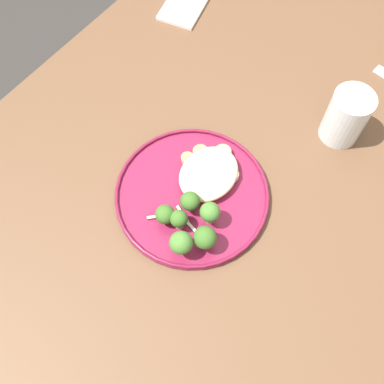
# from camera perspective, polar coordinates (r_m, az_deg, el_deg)

# --- Properties ---
(ground) EXTENTS (6.00, 6.00, 0.00)m
(ground) POSITION_cam_1_polar(r_m,az_deg,el_deg) (1.55, 1.92, -12.36)
(ground) COLOR #2D2B28
(wooden_dining_table) EXTENTS (1.40, 1.00, 0.74)m
(wooden_dining_table) POSITION_cam_1_polar(r_m,az_deg,el_deg) (0.93, 3.16, -2.55)
(wooden_dining_table) COLOR brown
(wooden_dining_table) RESTS_ON ground
(dinner_plate) EXTENTS (0.29, 0.29, 0.02)m
(dinner_plate) POSITION_cam_1_polar(r_m,az_deg,el_deg) (0.84, 0.00, -0.34)
(dinner_plate) COLOR maroon
(dinner_plate) RESTS_ON wooden_dining_table
(noodle_bed) EXTENTS (0.13, 0.10, 0.04)m
(noodle_bed) POSITION_cam_1_polar(r_m,az_deg,el_deg) (0.84, 2.13, 2.34)
(noodle_bed) COLOR beige
(noodle_bed) RESTS_ON dinner_plate
(seared_scallop_center_golden) EXTENTS (0.03, 0.03, 0.01)m
(seared_scallop_center_golden) POSITION_cam_1_polar(r_m,az_deg,el_deg) (0.88, 3.93, 5.03)
(seared_scallop_center_golden) COLOR beige
(seared_scallop_center_golden) RESTS_ON dinner_plate
(seared_scallop_left_edge) EXTENTS (0.03, 0.03, 0.01)m
(seared_scallop_left_edge) POSITION_cam_1_polar(r_m,az_deg,el_deg) (0.85, 2.12, 2.34)
(seared_scallop_left_edge) COLOR #E5C689
(seared_scallop_left_edge) RESTS_ON dinner_plate
(seared_scallop_tiny_bay) EXTENTS (0.03, 0.03, 0.01)m
(seared_scallop_tiny_bay) POSITION_cam_1_polar(r_m,az_deg,el_deg) (0.84, 2.39, 0.82)
(seared_scallop_tiny_bay) COLOR #DBB77A
(seared_scallop_tiny_bay) RESTS_ON dinner_plate
(seared_scallop_front_small) EXTENTS (0.03, 0.03, 0.01)m
(seared_scallop_front_small) POSITION_cam_1_polar(r_m,az_deg,el_deg) (0.85, 4.89, 2.24)
(seared_scallop_front_small) COLOR beige
(seared_scallop_front_small) RESTS_ON dinner_plate
(seared_scallop_half_hidden) EXTENTS (0.03, 0.03, 0.01)m
(seared_scallop_half_hidden) POSITION_cam_1_polar(r_m,az_deg,el_deg) (0.85, 0.76, 2.86)
(seared_scallop_half_hidden) COLOR #E5C689
(seared_scallop_half_hidden) RESTS_ON dinner_plate
(seared_scallop_rear_pale) EXTENTS (0.02, 0.02, 0.02)m
(seared_scallop_rear_pale) POSITION_cam_1_polar(r_m,az_deg,el_deg) (0.87, -0.58, 4.28)
(seared_scallop_rear_pale) COLOR #DBB77A
(seared_scallop_rear_pale) RESTS_ON dinner_plate
(seared_scallop_on_noodles) EXTENTS (0.03, 0.03, 0.02)m
(seared_scallop_on_noodles) POSITION_cam_1_polar(r_m,az_deg,el_deg) (0.87, 1.09, 5.03)
(seared_scallop_on_noodles) COLOR #DBB77A
(seared_scallop_on_noodles) RESTS_ON dinner_plate
(broccoli_floret_right_tilted) EXTENTS (0.04, 0.04, 0.05)m
(broccoli_floret_right_tilted) POSITION_cam_1_polar(r_m,az_deg,el_deg) (0.80, -0.25, -1.19)
(broccoli_floret_right_tilted) COLOR #89A356
(broccoli_floret_right_tilted) RESTS_ON dinner_plate
(broccoli_floret_beside_noodles) EXTENTS (0.03, 0.03, 0.05)m
(broccoli_floret_beside_noodles) POSITION_cam_1_polar(r_m,az_deg,el_deg) (0.79, -1.69, -3.48)
(broccoli_floret_beside_noodles) COLOR #89A356
(broccoli_floret_beside_noodles) RESTS_ON dinner_plate
(broccoli_floret_near_rim) EXTENTS (0.04, 0.04, 0.06)m
(broccoli_floret_near_rim) POSITION_cam_1_polar(r_m,az_deg,el_deg) (0.79, 2.30, -2.62)
(broccoli_floret_near_rim) COLOR #89A356
(broccoli_floret_near_rim) RESTS_ON dinner_plate
(broccoli_floret_left_leaning) EXTENTS (0.04, 0.04, 0.06)m
(broccoli_floret_left_leaning) POSITION_cam_1_polar(r_m,az_deg,el_deg) (0.76, -1.40, -6.50)
(broccoli_floret_left_leaning) COLOR #89A356
(broccoli_floret_left_leaning) RESTS_ON dinner_plate
(broccoli_floret_rear_charred) EXTENTS (0.04, 0.04, 0.06)m
(broccoli_floret_rear_charred) POSITION_cam_1_polar(r_m,az_deg,el_deg) (0.77, 1.66, -5.82)
(broccoli_floret_rear_charred) COLOR #89A356
(broccoli_floret_rear_charred) RESTS_ON dinner_plate
(broccoli_floret_split_head) EXTENTS (0.04, 0.04, 0.05)m
(broccoli_floret_split_head) POSITION_cam_1_polar(r_m,az_deg,el_deg) (0.80, -3.45, -2.89)
(broccoli_floret_split_head) COLOR #89A356
(broccoli_floret_split_head) RESTS_ON dinner_plate
(onion_sliver_pale_crescent) EXTENTS (0.02, 0.04, 0.00)m
(onion_sliver_pale_crescent) POSITION_cam_1_polar(r_m,az_deg,el_deg) (0.82, -1.22, -2.81)
(onion_sliver_pale_crescent) COLOR silver
(onion_sliver_pale_crescent) RESTS_ON dinner_plate
(onion_sliver_short_strip) EXTENTS (0.04, 0.04, 0.00)m
(onion_sliver_short_strip) POSITION_cam_1_polar(r_m,az_deg,el_deg) (0.82, -4.07, -3.07)
(onion_sliver_short_strip) COLOR silver
(onion_sliver_short_strip) RESTS_ON dinner_plate
(onion_sliver_long_sliver) EXTENTS (0.01, 0.04, 0.00)m
(onion_sliver_long_sliver) POSITION_cam_1_polar(r_m,az_deg,el_deg) (0.81, -0.16, -4.37)
(onion_sliver_long_sliver) COLOR silver
(onion_sliver_long_sliver) RESTS_ON dinner_plate
(water_glass) EXTENTS (0.08, 0.08, 0.11)m
(water_glass) POSITION_cam_1_polar(r_m,az_deg,el_deg) (0.93, 18.85, 8.75)
(water_glass) COLOR silver
(water_glass) RESTS_ON wooden_dining_table
(folded_napkin) EXTENTS (0.17, 0.12, 0.01)m
(folded_napkin) POSITION_cam_1_polar(r_m,az_deg,el_deg) (1.17, -0.76, 22.87)
(folded_napkin) COLOR white
(folded_napkin) RESTS_ON wooden_dining_table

